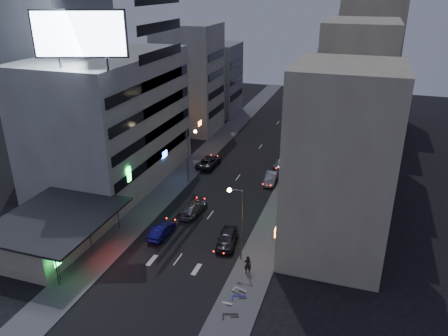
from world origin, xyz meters
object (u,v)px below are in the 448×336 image
at_px(road_car_blue, 161,231).
at_px(scooter_silver_b, 247,286).
at_px(scooter_black_b, 241,290).
at_px(scooter_silver_a, 233,299).
at_px(scooter_blue, 246,290).
at_px(scooter_black_a, 239,308).
at_px(parked_car_right_near, 227,239).
at_px(parked_car_left, 209,162).
at_px(parked_car_right_far, 283,162).
at_px(road_car_silver, 193,208).
at_px(person, 248,265).
at_px(parked_car_right_mid, 271,178).

xyz_separation_m(road_car_blue, scooter_silver_b, (11.91, -6.39, -0.02)).
bearing_deg(scooter_black_b, scooter_silver_a, -179.51).
bearing_deg(scooter_silver_a, scooter_blue, -29.54).
relative_size(road_car_blue, scooter_black_a, 2.13).
distance_m(parked_car_right_near, scooter_silver_a, 9.73).
distance_m(road_car_blue, scooter_silver_a, 14.01).
bearing_deg(road_car_blue, scooter_silver_b, 153.33).
relative_size(parked_car_left, scooter_black_a, 2.71).
height_order(parked_car_right_far, road_car_silver, parked_car_right_far).
distance_m(parked_car_right_near, scooter_black_a, 11.01).
xyz_separation_m(scooter_silver_a, scooter_black_b, (0.35, 1.44, -0.01)).
height_order(parked_car_right_near, parked_car_right_far, parked_car_right_near).
distance_m(parked_car_left, parked_car_right_far, 11.71).
height_order(person, scooter_silver_a, person).
xyz_separation_m(road_car_silver, scooter_silver_b, (10.53, -12.51, -0.04)).
bearing_deg(scooter_silver_a, parked_car_left, 24.14).
bearing_deg(person, scooter_blue, 98.80).
relative_size(scooter_black_b, scooter_silver_b, 0.84).
bearing_deg(scooter_silver_a, parked_car_right_near, 21.15).
height_order(road_car_silver, scooter_black_b, road_car_silver).
distance_m(parked_car_right_mid, parked_car_left, 11.06).
xyz_separation_m(parked_car_right_near, scooter_silver_a, (3.50, -9.08, -0.19)).
relative_size(parked_car_right_mid, scooter_black_b, 2.72).
relative_size(parked_car_right_far, person, 2.81).
relative_size(parked_car_right_near, parked_car_right_far, 0.87).
xyz_separation_m(road_car_blue, scooter_black_a, (11.99, -9.52, 0.03)).
bearing_deg(parked_car_right_far, road_car_blue, -106.48).
relative_size(parked_car_left, person, 2.87).
distance_m(parked_car_right_near, parked_car_right_mid, 17.39).
bearing_deg(scooter_black_b, road_car_blue, 72.84).
xyz_separation_m(road_car_blue, road_car_silver, (1.39, 6.12, 0.03)).
height_order(parked_car_right_mid, person, person).
bearing_deg(road_car_silver, parked_car_right_near, 142.60).
xyz_separation_m(road_car_blue, scooter_silver_a, (11.15, -8.48, -0.10)).
bearing_deg(scooter_black_b, parked_car_right_far, 18.50).
xyz_separation_m(parked_car_right_far, scooter_silver_b, (2.72, -30.78, -0.09)).
height_order(parked_car_right_far, scooter_silver_b, parked_car_right_far).
distance_m(parked_car_right_mid, scooter_blue, 25.19).
distance_m(parked_car_left, scooter_silver_b, 30.70).
xyz_separation_m(parked_car_left, scooter_silver_a, (13.16, -29.45, -0.15)).
relative_size(parked_car_right_mid, person, 2.24).
height_order(parked_car_right_near, scooter_blue, parked_car_right_near).
xyz_separation_m(parked_car_left, parked_car_right_far, (11.20, 3.41, 0.02)).
bearing_deg(person, road_car_silver, -49.72).
distance_m(scooter_black_b, scooter_silver_b, 0.77).
relative_size(scooter_black_a, scooter_silver_b, 1.07).
distance_m(parked_car_right_near, scooter_blue, 8.75).
height_order(person, scooter_silver_b, person).
height_order(parked_car_left, road_car_silver, parked_car_left).
xyz_separation_m(parked_car_right_mid, scooter_silver_a, (2.51, -26.44, -0.10)).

